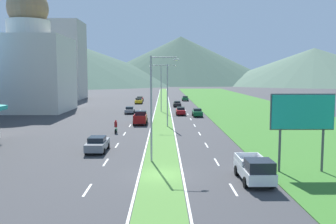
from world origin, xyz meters
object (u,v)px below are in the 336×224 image
(street_lamp_near, at_px, (154,102))
(billboard_roadside, at_px, (303,115))
(street_lamp_mid, at_px, (165,91))
(car_2, at_px, (97,144))
(car_8, at_px, (181,111))
(car_5, at_px, (130,110))
(motorcycle_rider, at_px, (116,128))
(car_3, at_px, (197,112))
(car_6, at_px, (177,104))
(pickup_truck_0, at_px, (255,170))
(car_0, at_px, (140,99))
(street_lamp_far, at_px, (163,85))
(pickup_truck_1, at_px, (141,118))
(car_1, at_px, (139,101))
(car_4, at_px, (185,98))

(street_lamp_near, bearing_deg, billboard_roadside, -17.77)
(street_lamp_mid, xyz_separation_m, car_2, (-7.18, -18.42, -4.68))
(car_8, bearing_deg, car_5, -103.89)
(car_2, distance_m, motorcycle_rider, 12.18)
(car_2, height_order, motorcycle_rider, motorcycle_rider)
(car_3, relative_size, car_6, 0.87)
(car_6, relative_size, pickup_truck_0, 0.89)
(billboard_roadside, height_order, car_0, billboard_roadside)
(street_lamp_far, distance_m, pickup_truck_1, 20.51)
(car_2, bearing_deg, street_lamp_near, -126.62)
(car_2, bearing_deg, car_1, 0.00)
(street_lamp_mid, height_order, car_5, street_lamp_mid)
(street_lamp_near, xyz_separation_m, street_lamp_mid, (1.12, 22.92, -0.03))
(street_lamp_mid, distance_m, car_3, 15.78)
(street_lamp_far, xyz_separation_m, pickup_truck_0, (6.96, -52.55, -4.85))
(car_2, distance_m, car_5, 37.68)
(street_lamp_far, xyz_separation_m, pickup_truck_1, (-3.60, -19.60, -4.85))
(car_5, xyz_separation_m, motorcycle_rider, (0.44, -25.50, 0.01))
(billboard_roadside, xyz_separation_m, motorcycle_rider, (-17.85, 20.57, -4.01))
(car_2, bearing_deg, car_0, 0.21)
(motorcycle_rider, bearing_deg, car_2, 178.36)
(car_3, distance_m, car_5, 14.54)
(car_0, bearing_deg, car_5, -179.71)
(street_lamp_mid, relative_size, pickup_truck_1, 1.77)
(pickup_truck_0, bearing_deg, motorcycle_rider, -150.32)
(car_8, distance_m, motorcycle_rider, 25.00)
(car_2, xyz_separation_m, car_4, (13.46, 74.15, -0.06))
(street_lamp_far, bearing_deg, car_2, -99.26)
(car_1, height_order, pickup_truck_1, pickup_truck_1)
(car_0, xyz_separation_m, car_6, (10.56, -19.14, -0.01))
(car_8, bearing_deg, pickup_truck_1, -28.11)
(billboard_roadside, distance_m, motorcycle_rider, 27.53)
(car_3, relative_size, pickup_truck_0, 0.77)
(street_lamp_near, bearing_deg, car_5, 98.30)
(car_6, xyz_separation_m, pickup_truck_0, (3.41, -65.03, 0.25))
(car_2, bearing_deg, street_lamp_mid, -21.31)
(street_lamp_far, relative_size, car_2, 2.12)
(car_0, height_order, car_2, car_2)
(street_lamp_far, distance_m, car_5, 9.26)
(street_lamp_near, distance_m, pickup_truck_0, 11.15)
(pickup_truck_0, distance_m, pickup_truck_1, 34.60)
(car_3, height_order, car_6, car_3)
(car_5, bearing_deg, pickup_truck_1, -168.56)
(car_5, relative_size, pickup_truck_1, 0.82)
(car_3, bearing_deg, motorcycle_rider, -33.08)
(billboard_roadside, height_order, car_5, billboard_roadside)
(street_lamp_near, height_order, car_0, street_lamp_near)
(street_lamp_near, bearing_deg, street_lamp_far, 89.16)
(street_lamp_near, height_order, pickup_truck_1, street_lamp_near)
(motorcycle_rider, bearing_deg, car_8, -23.45)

